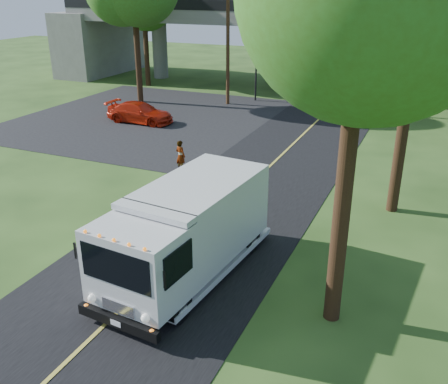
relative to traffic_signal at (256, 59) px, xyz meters
The scene contains 10 objects.
ground 26.87m from the traffic_signal, 77.01° to the right, with size 120.00×120.00×0.00m, color #264117.
road 17.38m from the traffic_signal, 69.44° to the right, with size 7.00×90.00×0.02m, color black.
parking_lot 9.96m from the traffic_signal, 122.01° to the right, with size 16.00×18.00×0.01m, color black.
lane_line 17.38m from the traffic_signal, 69.44° to the right, with size 0.12×90.00×0.01m, color gold.
overpass 8.59m from the traffic_signal, 45.00° to the left, with size 54.00×10.00×7.30m.
traffic_signal is the anchor object (origin of this frame).
utility_pole 2.86m from the traffic_signal, 126.87° to the right, with size 1.60×0.26×9.00m.
step_van 25.62m from the traffic_signal, 74.38° to the right, with size 3.19×7.14×2.91m.
red_sedan 10.70m from the traffic_signal, 116.52° to the right, with size 1.84×4.52×1.31m, color #B41E0B.
pedestrian 16.74m from the traffic_signal, 82.37° to the right, with size 0.56×0.37×1.55m, color gray.
Camera 1 is at (7.34, -10.60, 8.51)m, focal length 40.00 mm.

